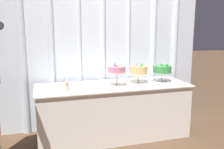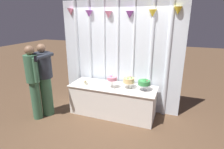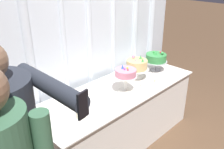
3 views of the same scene
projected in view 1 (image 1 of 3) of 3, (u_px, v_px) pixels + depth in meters
ground_plane at (116, 138)px, 3.18m from camera, size 24.00×24.00×0.00m
draped_curtain at (105, 34)px, 3.45m from camera, size 3.02×0.17×2.67m
cake_table at (113, 111)px, 3.21m from camera, size 2.04×0.72×0.73m
cake_display_leftmost at (117, 71)px, 3.03m from camera, size 0.25×0.25×0.31m
cake_display_center at (138, 71)px, 3.26m from camera, size 0.30×0.30×0.28m
cake_display_rightmost at (162, 70)px, 3.33m from camera, size 0.29×0.29×0.27m
flower_vase at (66, 86)px, 2.83m from camera, size 0.09×0.11×0.16m
tealight_far_left at (134, 85)px, 3.08m from camera, size 0.05×0.05×0.04m
tealight_near_left at (149, 85)px, 3.09m from camera, size 0.04×0.04×0.03m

